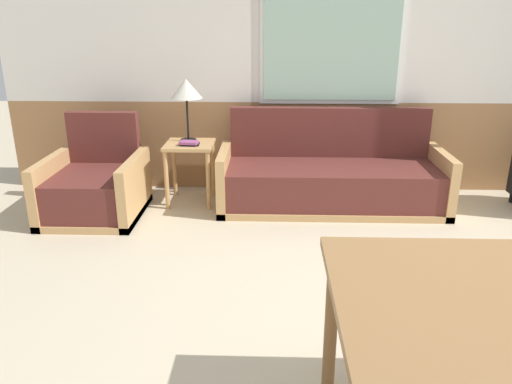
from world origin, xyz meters
TOP-DOWN VIEW (x-y plane):
  - ground_plane at (0.00, 0.00)m, footprint 16.00×16.00m
  - wall_back at (-0.02, 2.63)m, footprint 7.20×0.09m
  - couch at (-0.41, 2.11)m, footprint 2.05×0.77m
  - armchair at (-2.52, 1.82)m, footprint 0.81×0.86m
  - side_table at (-1.73, 2.16)m, footprint 0.44×0.44m
  - table_lamp at (-1.74, 2.24)m, footprint 0.29×0.29m
  - book_stack at (-1.71, 2.09)m, footprint 0.18×0.13m

SIDE VIEW (x-z plane):
  - ground_plane at x=0.00m, z-range 0.00..0.00m
  - armchair at x=-2.52m, z-range -0.18..0.68m
  - couch at x=-0.41m, z-range -0.18..0.69m
  - side_table at x=-1.73m, z-range 0.16..0.74m
  - book_stack at x=-1.71m, z-range 0.58..0.61m
  - table_lamp at x=-1.74m, z-range 0.76..1.33m
  - wall_back at x=-0.02m, z-range 0.01..2.71m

